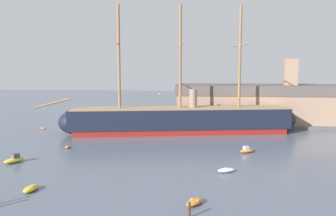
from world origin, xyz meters
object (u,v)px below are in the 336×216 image
at_px(dinghy_far_left, 43,128).
at_px(dinghy_mid_right, 226,170).
at_px(motorboat_mid_left, 14,159).
at_px(motorboat_alongside_stern, 247,150).
at_px(tall_ship, 180,120).
at_px(dinghy_foreground_left, 31,188).
at_px(dockside_warehouse_right, 276,105).
at_px(seagull_in_flight, 159,94).
at_px(dinghy_alongside_bow, 67,147).
at_px(dinghy_foreground_right, 195,202).
at_px(mooring_piling_right_pair, 189,210).

bearing_deg(dinghy_far_left, dinghy_mid_right, -36.71).
bearing_deg(motorboat_mid_left, motorboat_alongside_stern, 15.54).
relative_size(tall_ship, motorboat_alongside_stern, 19.77).
relative_size(dinghy_foreground_left, motorboat_alongside_stern, 0.98).
distance_m(dinghy_far_left, dockside_warehouse_right, 61.71).
distance_m(dinghy_foreground_left, motorboat_mid_left, 15.68).
xyz_separation_m(dinghy_mid_right, seagull_in_flight, (-10.45, 2.23, 11.23)).
xyz_separation_m(dinghy_mid_right, dinghy_alongside_bow, (-29.80, 12.98, -0.10)).
bearing_deg(dinghy_foreground_right, motorboat_alongside_stern, 71.16).
xyz_separation_m(dinghy_foreground_left, seagull_in_flight, (14.82, 12.98, 11.21)).
bearing_deg(motorboat_alongside_stern, dinghy_mid_right, -109.37).
bearing_deg(seagull_in_flight, mooring_piling_right_pair, -73.50).
height_order(dinghy_alongside_bow, motorboat_alongside_stern, motorboat_alongside_stern).
xyz_separation_m(motorboat_alongside_stern, dinghy_far_left, (-48.41, 19.99, -0.22)).
xyz_separation_m(dinghy_alongside_bow, dockside_warehouse_right, (45.88, 33.23, 5.17)).
distance_m(motorboat_alongside_stern, seagull_in_flight, 21.39).
height_order(tall_ship, mooring_piling_right_pair, tall_ship).
bearing_deg(motorboat_alongside_stern, dinghy_far_left, 157.56).
height_order(dinghy_foreground_left, motorboat_alongside_stern, motorboat_alongside_stern).
bearing_deg(dinghy_mid_right, motorboat_mid_left, 176.82).
bearing_deg(seagull_in_flight, dinghy_foreground_left, -138.78).
bearing_deg(dinghy_foreground_left, seagull_in_flight, 41.22).
distance_m(motorboat_mid_left, dinghy_alongside_bow, 12.02).
xyz_separation_m(dinghy_foreground_right, dinghy_far_left, (-39.55, 45.95, -0.13)).
bearing_deg(tall_ship, dinghy_alongside_bow, -139.03).
bearing_deg(seagull_in_flight, tall_ship, 87.28).
relative_size(motorboat_mid_left, motorboat_alongside_stern, 1.25).
bearing_deg(dinghy_foreground_left, dinghy_foreground_right, -6.70).
distance_m(dinghy_foreground_right, mooring_piling_right_pair, 3.57).
xyz_separation_m(dinghy_foreground_right, dinghy_alongside_bow, (-25.42, 26.19, -0.11)).
bearing_deg(dinghy_far_left, dockside_warehouse_right, 12.65).
bearing_deg(dinghy_foreground_left, dinghy_mid_right, 23.06).
height_order(tall_ship, dockside_warehouse_right, tall_ship).
bearing_deg(mooring_piling_right_pair, tall_ship, 95.09).
relative_size(dinghy_foreground_right, mooring_piling_right_pair, 1.93).
xyz_separation_m(motorboat_mid_left, dinghy_mid_right, (34.49, -1.92, -0.20)).
height_order(dinghy_mid_right, dinghy_far_left, dinghy_mid_right).
height_order(dinghy_foreground_left, dinghy_alongside_bow, dinghy_foreground_left).
relative_size(motorboat_mid_left, seagull_in_flight, 3.42).
xyz_separation_m(tall_ship, motorboat_mid_left, (-25.41, -29.05, -2.71)).
relative_size(dinghy_foreground_right, dinghy_mid_right, 1.03).
height_order(dinghy_mid_right, mooring_piling_right_pair, mooring_piling_right_pair).
height_order(dinghy_far_left, seagull_in_flight, seagull_in_flight).
height_order(motorboat_mid_left, seagull_in_flight, seagull_in_flight).
height_order(motorboat_alongside_stern, seagull_in_flight, seagull_in_flight).
distance_m(motorboat_alongside_stern, mooring_piling_right_pair, 30.92).
xyz_separation_m(motorboat_mid_left, dinghy_alongside_bow, (4.69, 11.06, -0.30)).
height_order(dinghy_mid_right, seagull_in_flight, seagull_in_flight).
bearing_deg(motorboat_alongside_stern, dinghy_alongside_bow, 179.62).
bearing_deg(dinghy_far_left, motorboat_mid_left, -72.99).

